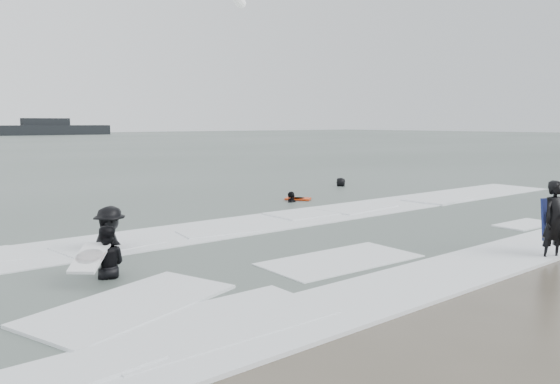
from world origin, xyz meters
TOP-DOWN VIEW (x-y plane):
  - ground at (0.00, 0.00)m, footprint 320.00×320.00m
  - surfer_centre at (2.75, -1.31)m, footprint 0.75×0.61m
  - surfer_wading at (-5.63, 3.30)m, footprint 0.97×0.89m
  - surfer_breaker at (-4.76, 5.32)m, footprint 1.45×1.36m
  - surfer_right_near at (3.59, 8.83)m, footprint 1.02×0.65m
  - surfer_right_far at (8.64, 11.33)m, footprint 0.91×0.92m
  - surf_foam at (0.00, 3.70)m, footprint 30.03×9.06m
  - bodyboards at (0.33, 3.74)m, footprint 11.10×10.81m
  - vessel_horizon at (28.10, 131.07)m, footprint 29.61×5.29m

SIDE VIEW (x-z plane):
  - ground at x=0.00m, z-range 0.00..0.00m
  - surfer_centre at x=2.75m, z-range -0.89..0.89m
  - surfer_wading at x=-5.63m, z-range -0.81..0.81m
  - surfer_breaker at x=-4.76m, z-range -0.98..0.98m
  - surfer_right_near at x=3.59m, z-range -0.80..0.80m
  - surfer_right_far at x=8.64m, z-range -0.80..0.80m
  - surf_foam at x=0.00m, z-range 0.00..0.08m
  - bodyboards at x=0.33m, z-range -0.13..1.12m
  - vessel_horizon at x=28.10m, z-range -0.52..3.50m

